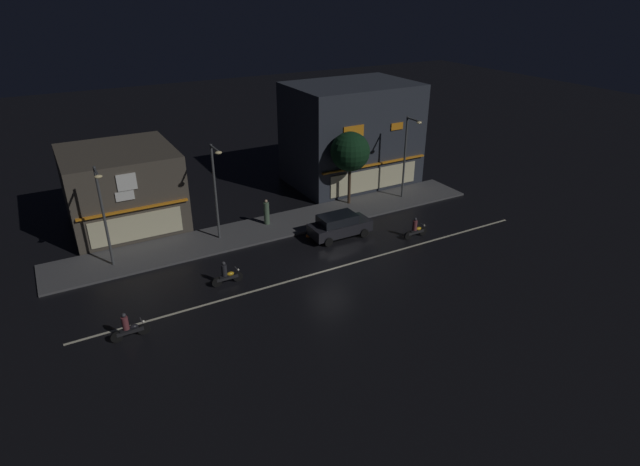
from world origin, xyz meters
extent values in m
plane|color=black|center=(0.00, 0.00, 0.00)|extent=(140.00, 140.00, 0.00)
cube|color=beige|center=(0.00, 0.00, 0.01)|extent=(30.17, 0.16, 0.01)
cube|color=#4C4C4F|center=(0.00, 7.23, 0.07)|extent=(31.76, 3.94, 0.14)
cube|color=#4C443A|center=(-9.53, 13.04, 2.78)|extent=(7.46, 7.59, 5.56)
cube|color=orange|center=(-9.53, 9.12, 2.60)|extent=(7.08, 0.24, 0.12)
cube|color=white|center=(-9.68, 9.18, 4.50)|extent=(1.22, 0.08, 1.09)
cube|color=white|center=(-9.93, 9.18, 3.60)|extent=(1.16, 0.08, 0.61)
cube|color=beige|center=(-9.53, 9.18, 1.30)|extent=(5.96, 0.06, 1.80)
cube|color=#2D333D|center=(9.53, 12.92, 4.23)|extent=(10.40, 7.35, 8.45)
cube|color=orange|center=(9.53, 9.12, 2.60)|extent=(9.88, 0.24, 0.12)
cube|color=orange|center=(11.53, 9.18, 5.46)|extent=(1.15, 0.08, 0.57)
cube|color=orange|center=(7.38, 9.18, 5.56)|extent=(1.82, 0.08, 0.89)
cube|color=#33E572|center=(7.49, 9.18, 3.27)|extent=(2.07, 0.08, 0.57)
cube|color=beige|center=(9.53, 9.18, 1.30)|extent=(8.32, 0.06, 1.80)
cylinder|color=#47494C|center=(-11.58, 6.93, 3.33)|extent=(0.16, 0.16, 6.38)
cube|color=#47494C|center=(-11.58, 6.23, 6.42)|extent=(0.10, 1.40, 0.10)
ellipsoid|color=#F9E099|center=(-11.58, 5.53, 6.34)|extent=(0.44, 0.32, 0.20)
cylinder|color=#47494C|center=(-4.56, 7.29, 3.43)|extent=(0.16, 0.16, 6.59)
cube|color=#47494C|center=(-4.56, 6.59, 6.63)|extent=(0.10, 1.40, 0.10)
ellipsoid|color=#F9E099|center=(-4.56, 5.89, 6.55)|extent=(0.44, 0.32, 0.20)
cylinder|color=#47494C|center=(10.97, 7.24, 3.43)|extent=(0.16, 0.16, 6.58)
cube|color=#47494C|center=(10.97, 6.54, 6.62)|extent=(0.10, 1.40, 0.10)
ellipsoid|color=#F9E099|center=(10.97, 5.84, 6.54)|extent=(0.44, 0.32, 0.20)
cylinder|color=#4C664C|center=(-0.79, 7.79, 0.97)|extent=(0.40, 0.40, 1.65)
sphere|color=tan|center=(-0.79, 7.79, 1.90)|extent=(0.22, 0.22, 0.22)
cylinder|color=#473323|center=(6.47, 8.20, 1.64)|extent=(0.24, 0.24, 3.01)
sphere|color=black|center=(6.47, 8.20, 4.36)|extent=(3.02, 3.02, 3.02)
cube|color=black|center=(2.88, 3.66, 0.69)|extent=(4.30, 1.78, 0.76)
cube|color=black|center=(2.67, 3.66, 1.37)|extent=(2.58, 1.57, 0.60)
cube|color=#F9F2CC|center=(4.99, 4.26, 0.79)|extent=(0.08, 0.20, 0.12)
cube|color=#F9F2CC|center=(4.99, 3.05, 0.79)|extent=(0.08, 0.20, 0.12)
cylinder|color=black|center=(4.30, 4.55, 0.31)|extent=(0.62, 0.20, 0.62)
cylinder|color=black|center=(4.30, 2.77, 0.31)|extent=(0.62, 0.20, 0.62)
cylinder|color=black|center=(1.46, 4.55, 0.31)|extent=(0.62, 0.20, 0.62)
cylinder|color=black|center=(1.46, 2.77, 0.31)|extent=(0.62, 0.20, 0.62)
cylinder|color=black|center=(8.04, 0.97, 0.30)|extent=(0.60, 0.08, 0.60)
cylinder|color=black|center=(6.74, 0.97, 0.30)|extent=(0.60, 0.10, 0.60)
cube|color=black|center=(7.39, 0.97, 0.40)|extent=(1.30, 0.14, 0.20)
ellipsoid|color=gold|center=(7.59, 0.97, 0.62)|extent=(0.44, 0.26, 0.24)
cube|color=black|center=(7.19, 0.97, 0.55)|extent=(0.56, 0.22, 0.10)
cylinder|color=slate|center=(7.99, 0.97, 0.85)|extent=(0.03, 0.60, 0.03)
sphere|color=white|center=(8.08, 0.97, 0.75)|extent=(0.14, 0.14, 0.14)
cylinder|color=brown|center=(7.24, 0.97, 0.95)|extent=(0.32, 0.32, 0.70)
sphere|color=#333338|center=(7.24, 0.97, 1.41)|extent=(0.22, 0.22, 0.22)
cylinder|color=black|center=(-5.45, 1.49, 0.30)|extent=(0.60, 0.08, 0.60)
cylinder|color=black|center=(-6.75, 1.49, 0.30)|extent=(0.60, 0.10, 0.60)
cube|color=black|center=(-6.10, 1.49, 0.40)|extent=(1.30, 0.14, 0.20)
ellipsoid|color=gold|center=(-5.90, 1.49, 0.62)|extent=(0.44, 0.26, 0.24)
cube|color=black|center=(-6.30, 1.49, 0.55)|extent=(0.56, 0.22, 0.10)
cylinder|color=slate|center=(-5.50, 1.49, 0.85)|extent=(0.03, 0.60, 0.03)
sphere|color=white|center=(-5.41, 1.49, 0.75)|extent=(0.14, 0.14, 0.14)
cylinder|color=#232328|center=(-6.25, 1.49, 0.95)|extent=(0.32, 0.32, 0.70)
sphere|color=#333338|center=(-6.25, 1.49, 1.41)|extent=(0.22, 0.22, 0.22)
cylinder|color=black|center=(-11.42, -1.04, 0.30)|extent=(0.60, 0.08, 0.60)
cylinder|color=black|center=(-12.72, -1.04, 0.30)|extent=(0.60, 0.10, 0.60)
cube|color=black|center=(-12.07, -1.04, 0.40)|extent=(1.30, 0.14, 0.20)
ellipsoid|color=black|center=(-11.87, -1.04, 0.62)|extent=(0.44, 0.26, 0.24)
cube|color=black|center=(-12.27, -1.04, 0.55)|extent=(0.56, 0.22, 0.10)
cylinder|color=slate|center=(-11.47, -1.04, 0.85)|extent=(0.03, 0.60, 0.03)
sphere|color=white|center=(-11.38, -1.04, 0.75)|extent=(0.14, 0.14, 0.14)
cylinder|color=brown|center=(-12.22, -1.04, 0.95)|extent=(0.32, 0.32, 0.70)
sphere|color=#333338|center=(-12.22, -1.04, 1.41)|extent=(0.22, 0.22, 0.22)
cone|color=orange|center=(0.97, 4.73, 0.28)|extent=(0.36, 0.36, 0.55)
camera|label=1|loc=(-14.04, -23.78, 15.92)|focal=29.02mm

